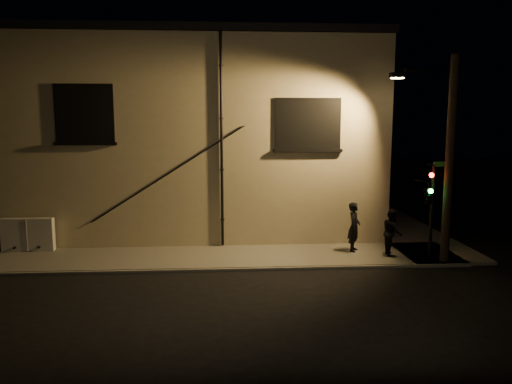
{
  "coord_description": "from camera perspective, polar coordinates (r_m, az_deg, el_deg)",
  "views": [
    {
      "loc": [
        -1.77,
        -16.63,
        5.22
      ],
      "look_at": [
        -0.53,
        1.8,
        2.47
      ],
      "focal_mm": 35.0,
      "sensor_mm": 36.0,
      "label": 1
    }
  ],
  "objects": [
    {
      "name": "pedestrian_b",
      "position": [
        19.37,
        15.28,
        -4.44
      ],
      "size": [
        0.75,
        0.92,
        1.75
      ],
      "primitive_type": "imported",
      "rotation": [
        0.0,
        0.0,
        1.46
      ],
      "color": "black",
      "rests_on": "sidewalk"
    },
    {
      "name": "sidewalk",
      "position": [
        21.84,
        4.16,
        -5.22
      ],
      "size": [
        21.0,
        16.0,
        0.12
      ],
      "color": "#5D5A53",
      "rests_on": "ground"
    },
    {
      "name": "building",
      "position": [
        25.66,
        -6.63,
        6.59
      ],
      "size": [
        16.2,
        12.23,
        8.8
      ],
      "color": "tan",
      "rests_on": "ground"
    },
    {
      "name": "ground",
      "position": [
        17.51,
        2.16,
        -8.87
      ],
      "size": [
        90.0,
        90.0,
        0.0
      ],
      "primitive_type": "plane",
      "color": "black"
    },
    {
      "name": "streetlamp_pole",
      "position": [
        18.75,
        20.95,
        3.86
      ],
      "size": [
        2.03,
        1.39,
        7.36
      ],
      "color": "black",
      "rests_on": "ground"
    },
    {
      "name": "pedestrian_a",
      "position": [
        19.57,
        11.15,
        -3.93
      ],
      "size": [
        0.7,
        0.82,
        1.9
      ],
      "primitive_type": "imported",
      "rotation": [
        0.0,
        0.0,
        1.15
      ],
      "color": "black",
      "rests_on": "sidewalk"
    },
    {
      "name": "traffic_signal",
      "position": [
        18.85,
        19.09,
        -0.24
      ],
      "size": [
        1.34,
        2.1,
        3.56
      ],
      "color": "black",
      "rests_on": "sidewalk"
    },
    {
      "name": "utility_cabinet",
      "position": [
        21.21,
        -24.61,
        -4.45
      ],
      "size": [
        1.95,
        0.33,
        1.28
      ],
      "primitive_type": "cube",
      "color": "beige",
      "rests_on": "sidewalk"
    }
  ]
}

